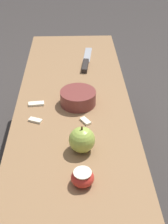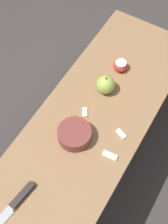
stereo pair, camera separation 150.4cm
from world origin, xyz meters
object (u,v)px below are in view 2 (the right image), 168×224
knife (15,204)px  bowl (75,134)px  apple_cut (121,66)px  wooden_bench (81,142)px  apple_whole (106,85)px

knife → bowl: 0.33m
bowl → apple_cut: bearing=0.6°
wooden_bench → apple_whole: size_ratio=15.56×
knife → apple_whole: (0.59, -0.04, 0.03)m
knife → apple_whole: 0.59m
apple_cut → knife: bearing=177.0°
knife → apple_cut: size_ratio=4.32×
bowl → wooden_bench: bearing=-41.0°
apple_whole → knife: bearing=176.5°
wooden_bench → apple_cut: size_ratio=22.20×
knife → bowl: size_ratio=2.05×
apple_whole → bowl: size_ratio=0.68×
wooden_bench → bowl: bowl is taller
knife → bowl: (0.33, -0.04, 0.02)m
wooden_bench → knife: bearing=170.3°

